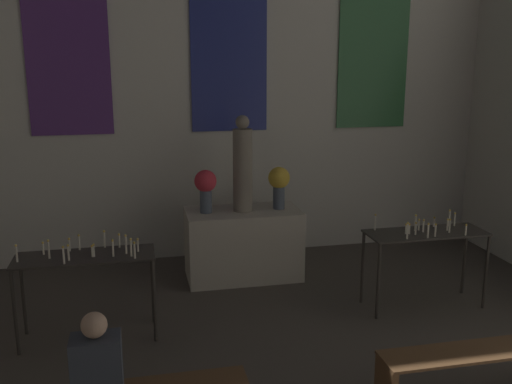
{
  "coord_description": "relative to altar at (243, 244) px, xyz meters",
  "views": [
    {
      "loc": [
        -1.34,
        3.84,
        2.83
      ],
      "look_at": [
        0.0,
        10.03,
        1.34
      ],
      "focal_mm": 40.0,
      "sensor_mm": 36.0,
      "label": 1
    }
  ],
  "objects": [
    {
      "name": "person_seated",
      "position": [
        -1.68,
        -3.1,
        0.25
      ],
      "size": [
        0.36,
        0.24,
        0.65
      ],
      "color": "#383D47",
      "rests_on": "pew_back_left"
    },
    {
      "name": "flower_vase_right",
      "position": [
        0.48,
        -0.0,
        0.81
      ],
      "size": [
        0.28,
        0.28,
        0.55
      ],
      "color": "#4C5666",
      "rests_on": "altar"
    },
    {
      "name": "candle_rack_left",
      "position": [
        -1.87,
        -1.32,
        0.33
      ],
      "size": [
        1.38,
        0.5,
        1.1
      ],
      "color": "#332D28",
      "rests_on": "ground_plane"
    },
    {
      "name": "pew_back_right",
      "position": [
        1.53,
        -3.1,
        -0.14
      ],
      "size": [
        1.91,
        0.36,
        0.43
      ],
      "color": "brown",
      "rests_on": "ground_plane"
    },
    {
      "name": "wall_back",
      "position": [
        0.0,
        1.03,
        2.43
      ],
      "size": [
        7.81,
        0.16,
        5.71
      ],
      "color": "silver",
      "rests_on": "ground_plane"
    },
    {
      "name": "candle_rack_right",
      "position": [
        1.88,
        -1.32,
        0.33
      ],
      "size": [
        1.38,
        0.5,
        1.1
      ],
      "color": "#332D28",
      "rests_on": "ground_plane"
    },
    {
      "name": "statue",
      "position": [
        0.0,
        0.0,
        1.03
      ],
      "size": [
        0.25,
        0.25,
        1.23
      ],
      "color": "gray",
      "rests_on": "altar"
    },
    {
      "name": "altar",
      "position": [
        0.0,
        0.0,
        0.0
      ],
      "size": [
        1.47,
        0.75,
        0.91
      ],
      "color": "#BCB29E",
      "rests_on": "ground_plane"
    },
    {
      "name": "flower_vase_left",
      "position": [
        -0.48,
        -0.0,
        0.81
      ],
      "size": [
        0.28,
        0.28,
        0.55
      ],
      "color": "#4C5666",
      "rests_on": "altar"
    }
  ]
}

